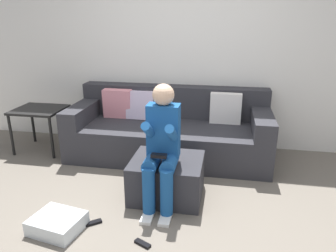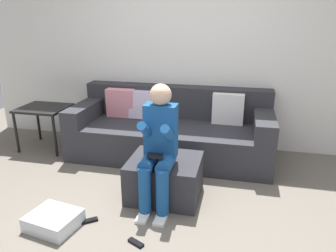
{
  "view_description": "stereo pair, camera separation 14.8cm",
  "coord_description": "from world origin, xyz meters",
  "views": [
    {
      "loc": [
        0.56,
        -2.35,
        1.73
      ],
      "look_at": [
        -0.05,
        0.97,
        0.58
      ],
      "focal_mm": 34.61,
      "sensor_mm": 36.0,
      "label": 1
    },
    {
      "loc": [
        0.71,
        -2.32,
        1.73
      ],
      "look_at": [
        -0.05,
        0.97,
        0.58
      ],
      "focal_mm": 34.61,
      "sensor_mm": 36.0,
      "label": 2
    }
  ],
  "objects": [
    {
      "name": "ground_plane",
      "position": [
        0.0,
        0.0,
        0.0
      ],
      "size": [
        7.68,
        7.68,
        0.0
      ],
      "primitive_type": "plane",
      "color": "#6B6359"
    },
    {
      "name": "wall_back",
      "position": [
        0.0,
        2.0,
        1.28
      ],
      "size": [
        5.91,
        0.1,
        2.56
      ],
      "primitive_type": "cube",
      "color": "silver",
      "rests_on": "ground_plane"
    },
    {
      "name": "couch_sectional",
      "position": [
        -0.13,
        1.52,
        0.32
      ],
      "size": [
        2.49,
        1.0,
        0.84
      ],
      "color": "#2D2D33",
      "rests_on": "ground_plane"
    },
    {
      "name": "ottoman",
      "position": [
        0.03,
        0.49,
        0.2
      ],
      "size": [
        0.7,
        0.61,
        0.4
      ],
      "primitive_type": "cube",
      "color": "#2D2D33",
      "rests_on": "ground_plane"
    },
    {
      "name": "person_seated",
      "position": [
        0.01,
        0.32,
        0.61
      ],
      "size": [
        0.3,
        0.55,
        1.16
      ],
      "color": "#194C8C",
      "rests_on": "ground_plane"
    },
    {
      "name": "storage_bin",
      "position": [
        -0.78,
        -0.23,
        0.06
      ],
      "size": [
        0.46,
        0.41,
        0.13
      ],
      "primitive_type": "cube",
      "rotation": [
        0.0,
        0.0,
        -0.18
      ],
      "color": "silver",
      "rests_on": "ground_plane"
    },
    {
      "name": "side_table",
      "position": [
        -1.84,
        1.36,
        0.5
      ],
      "size": [
        0.62,
        0.55,
        0.58
      ],
      "color": "black",
      "rests_on": "ground_plane"
    },
    {
      "name": "remote_near_ottoman",
      "position": [
        -0.02,
        -0.29,
        0.01
      ],
      "size": [
        0.15,
        0.1,
        0.02
      ],
      "primitive_type": "cube",
      "rotation": [
        0.0,
        0.0,
        -0.46
      ],
      "color": "black",
      "rests_on": "ground_plane"
    },
    {
      "name": "remote_by_storage_bin",
      "position": [
        -0.52,
        -0.11,
        0.01
      ],
      "size": [
        0.16,
        0.14,
        0.02
      ],
      "primitive_type": "cube",
      "rotation": [
        0.0,
        0.0,
        0.66
      ],
      "color": "black",
      "rests_on": "ground_plane"
    }
  ]
}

